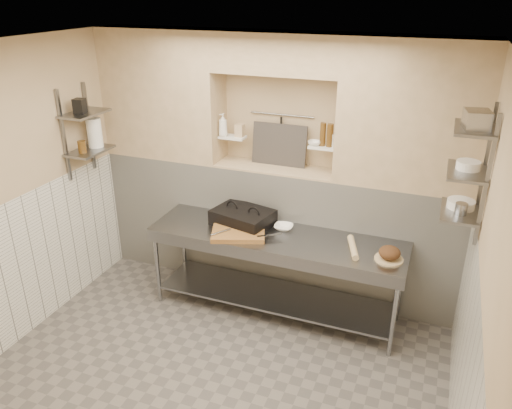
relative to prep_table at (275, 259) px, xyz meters
The scene contains 47 objects.
floor 1.39m from the prep_table, 99.60° to the right, with size 4.00×3.90×0.10m, color #605A55.
ceiling 2.51m from the prep_table, 99.60° to the right, with size 4.00×3.90×0.10m, color silver.
wall_right 2.32m from the prep_table, 32.60° to the right, with size 0.10×3.90×2.80m, color tan.
wall_back 1.13m from the prep_table, 103.77° to the left, with size 4.00×0.10×2.80m, color tan.
backwall_lower 0.60m from the prep_table, 109.45° to the left, with size 4.00×0.40×1.40m, color silver.
alcove_sill 0.97m from the prep_table, 109.45° to the left, with size 1.30×0.40×0.02m, color tan.
backwall_pillar_left 2.18m from the prep_table, 159.61° to the left, with size 1.35×0.40×1.40m, color tan.
backwall_pillar_right 1.93m from the prep_table, 26.75° to the left, with size 1.35×0.40×1.40m, color tan.
backwall_header 2.05m from the prep_table, 109.45° to the left, with size 1.30×0.40×0.40m, color tan.
wainscot_left 2.49m from the prep_table, 151.62° to the right, with size 0.02×3.90×1.40m, color silver.
wainscot_right 2.15m from the prep_table, 33.47° to the right, with size 0.02×3.90×1.40m, color silver.
alcove_shelf_left 1.39m from the prep_table, 141.01° to the left, with size 0.28×0.16×0.03m, color white.
alcove_shelf_right 1.24m from the prep_table, 62.13° to the left, with size 0.28×0.16×0.03m, color white.
utensil_rail 1.51m from the prep_table, 105.20° to the left, with size 0.02×0.02×0.70m, color gray.
hanging_steel 1.36m from the prep_table, 105.61° to the left, with size 0.02×0.02×0.30m, color black.
splash_panel 1.22m from the prep_table, 106.71° to the left, with size 0.60×0.02×0.45m, color #383330.
shelf_rail_left_a 2.46m from the prep_table, behind, with size 0.03×0.03×0.95m, color slate.
shelf_rail_left_b 2.49m from the prep_table, behind, with size 0.03×0.03×0.95m, color slate.
wall_shelf_left_lower 2.26m from the prep_table, behind, with size 0.30×0.50×0.03m, color slate.
wall_shelf_left_upper 2.45m from the prep_table, behind, with size 0.30×0.50×0.03m, color slate.
shelf_rail_right_a 2.15m from the prep_table, ahead, with size 0.03×0.03×1.05m, color slate.
shelf_rail_right_b 2.17m from the prep_table, 10.63° to the right, with size 0.03×0.03×1.05m, color slate.
wall_shelf_right_lower 1.86m from the prep_table, ahead, with size 0.30×0.50×0.03m, color slate.
wall_shelf_right_mid 2.04m from the prep_table, ahead, with size 0.30×0.50×0.03m, color slate.
wall_shelf_right_upper 2.27m from the prep_table, ahead, with size 0.30×0.50×0.03m, color slate.
prep_table is the anchor object (origin of this frame).
panini_press 0.55m from the prep_table, 161.61° to the left, with size 0.67×0.55×0.16m.
cutting_board 0.47m from the prep_table, 161.81° to the right, with size 0.53×0.37×0.05m, color brown.
knife_blade 0.32m from the prep_table, 112.01° to the right, with size 0.26×0.03×0.01m, color gray.
tongs 0.63m from the prep_table, 157.10° to the right, with size 0.02×0.02×0.23m, color gray.
mixing_bowl 0.33m from the prep_table, 81.59° to the left, with size 0.19×0.19×0.05m, color white.
rolling_pin 0.83m from the prep_table, ahead, with size 0.06×0.06×0.41m, color tan.
bread_board 1.15m from the prep_table, ahead, with size 0.26×0.26×0.02m, color tan.
bread_loaf 1.17m from the prep_table, ahead, with size 0.20×0.20×0.12m, color #4C2D19.
bottle_soap 1.52m from the prep_table, 146.51° to the left, with size 0.10×0.10×0.25m, color white.
jar_alcove 1.42m from the prep_table, 136.82° to the left, with size 0.09×0.09×0.13m, color tan.
bowl_alcove 1.24m from the prep_table, 69.19° to the left, with size 0.13×0.13×0.04m, color white.
condiment_a 1.36m from the prep_table, 56.96° to the left, with size 0.06×0.06×0.23m, color #4C3011.
condiment_b 1.35m from the prep_table, 62.90° to the left, with size 0.06×0.06×0.24m, color #4C3011.
condiment_c 1.33m from the prep_table, 57.11° to the left, with size 0.08×0.08×0.13m, color white.
jug_left 2.33m from the prep_table, behind, with size 0.16×0.16×0.31m, color white.
jar_left 2.30m from the prep_table, behind, with size 0.08×0.08×0.13m, color #4C3011.
box_left_upper 2.51m from the prep_table, behind, with size 0.11×0.11×0.15m, color black.
bowl_right 1.87m from the prep_table, ahead, with size 0.22×0.22×0.07m, color white.
canister_right 1.89m from the prep_table, ahead, with size 0.10×0.10×0.10m, color gray.
bowl_right_mid 2.07m from the prep_table, ahead, with size 0.19×0.19×0.07m, color white.
basket_right 2.33m from the prep_table, ahead, with size 0.18×0.22×0.14m, color gray.
Camera 1 is at (1.61, -3.02, 3.21)m, focal length 35.00 mm.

